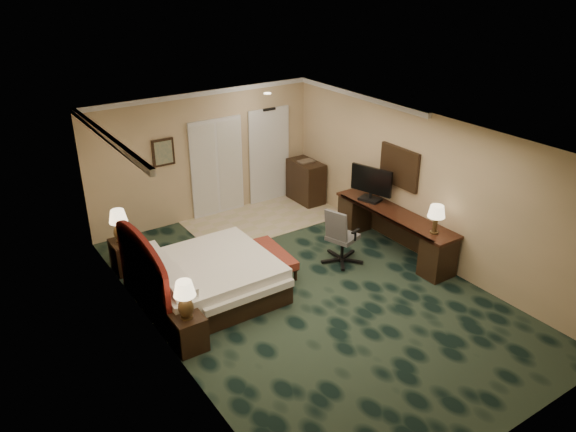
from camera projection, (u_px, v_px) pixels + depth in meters
floor at (309, 293)px, 9.36m from camera, size 5.00×7.50×0.00m
ceiling at (312, 137)px, 8.22m from camera, size 5.00×7.50×0.00m
wall_back at (205, 156)px, 11.61m from camera, size 5.00×0.00×2.70m
wall_front at (518, 345)px, 5.97m from camera, size 5.00×0.00×2.70m
wall_left at (160, 265)px, 7.53m from camera, size 0.00×7.50×2.70m
wall_right at (424, 187)px, 10.05m from camera, size 0.00×7.50×2.70m
crown_molding at (312, 140)px, 8.24m from camera, size 5.00×7.50×0.10m
tile_patch at (264, 218)px, 12.00m from camera, size 3.20×1.70×0.01m
headboard at (143, 273)px, 8.59m from camera, size 0.12×2.00×1.40m
entry_door at (269, 156)px, 12.50m from camera, size 1.02×0.06×2.18m
closet_doors at (217, 168)px, 11.84m from camera, size 1.20×0.06×2.10m
wall_art at (163, 152)px, 11.02m from camera, size 0.45×0.06×0.55m
wall_mirror at (399, 167)px, 10.40m from camera, size 0.05×0.95×0.75m
bed at (210, 279)px, 9.15m from camera, size 2.00×1.86×0.64m
nightstand_near at (188, 332)px, 7.96m from camera, size 0.43×0.49×0.53m
nightstand_far at (126, 255)px, 9.95m from camera, size 0.45×0.52×0.57m
lamp_near at (185, 300)px, 7.70m from camera, size 0.36×0.36×0.58m
lamp_far at (119, 226)px, 9.70m from camera, size 0.36×0.36×0.60m
bed_bench at (273, 261)px, 9.95m from camera, size 0.50×1.20×0.40m
desk at (393, 232)px, 10.56m from camera, size 0.59×2.74×0.79m
tv at (371, 184)px, 10.77m from camera, size 0.33×0.85×0.68m
desk_lamp at (436, 219)px, 9.52m from camera, size 0.37×0.37×0.52m
desk_chair at (343, 235)px, 10.11m from camera, size 0.79×0.77×1.10m
minibar at (306, 182)px, 12.68m from camera, size 0.50×0.89×0.94m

